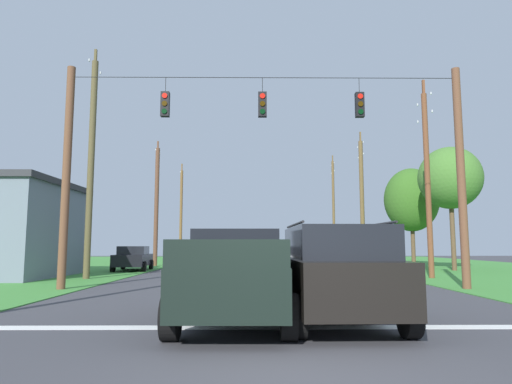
# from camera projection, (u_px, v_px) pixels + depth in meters

# --- Properties ---
(ground_plane) EXTENTS (120.00, 120.00, 0.00)m
(ground_plane) POSITION_uv_depth(u_px,v_px,m) (291.00, 371.00, 5.82)
(ground_plane) COLOR #3D3D42
(stop_bar_stripe) EXTENTS (12.52, 0.45, 0.01)m
(stop_bar_stripe) POSITION_uv_depth(u_px,v_px,m) (278.00, 327.00, 8.87)
(stop_bar_stripe) COLOR white
(stop_bar_stripe) RESTS_ON ground
(lane_dash_0) EXTENTS (2.50, 0.15, 0.01)m
(lane_dash_0) POSITION_uv_depth(u_px,v_px,m) (267.00, 294.00, 14.83)
(lane_dash_0) COLOR white
(lane_dash_0) RESTS_ON ground
(lane_dash_1) EXTENTS (2.50, 0.15, 0.01)m
(lane_dash_1) POSITION_uv_depth(u_px,v_px,m) (262.00, 278.00, 21.74)
(lane_dash_1) COLOR white
(lane_dash_1) RESTS_ON ground
(lane_dash_2) EXTENTS (2.50, 0.15, 0.01)m
(lane_dash_2) POSITION_uv_depth(u_px,v_px,m) (260.00, 271.00, 28.07)
(lane_dash_2) COLOR white
(lane_dash_2) RESTS_ON ground
(overhead_signal_span) EXTENTS (14.97, 0.31, 8.33)m
(overhead_signal_span) POSITION_uv_depth(u_px,v_px,m) (264.00, 165.00, 16.80)
(overhead_signal_span) COLOR brown
(overhead_signal_span) RESTS_ON ground
(pickup_truck) EXTENTS (2.35, 5.43, 1.95)m
(pickup_truck) POSITION_uv_depth(u_px,v_px,m) (236.00, 275.00, 9.63)
(pickup_truck) COLOR black
(pickup_truck) RESTS_ON ground
(suv_black) EXTENTS (2.29, 4.84, 2.05)m
(suv_black) POSITION_uv_depth(u_px,v_px,m) (335.00, 271.00, 9.48)
(suv_black) COLOR black
(suv_black) RESTS_ON ground
(distant_car_crossing_white) EXTENTS (4.33, 2.08, 1.52)m
(distant_car_crossing_white) POSITION_uv_depth(u_px,v_px,m) (316.00, 263.00, 21.01)
(distant_car_crossing_white) COLOR silver
(distant_car_crossing_white) RESTS_ON ground
(distant_car_oncoming) EXTENTS (2.26, 4.42, 1.52)m
(distant_car_oncoming) POSITION_uv_depth(u_px,v_px,m) (133.00, 258.00, 28.04)
(distant_car_oncoming) COLOR black
(distant_car_oncoming) RESTS_ON ground
(distant_car_far_parked) EXTENTS (2.23, 4.40, 1.52)m
(distant_car_far_parked) POSITION_uv_depth(u_px,v_px,m) (227.00, 259.00, 26.68)
(distant_car_far_parked) COLOR silver
(distant_car_far_parked) RESTS_ON ground
(utility_pole_mid_right) EXTENTS (0.27, 1.95, 9.87)m
(utility_pole_mid_right) POSITION_uv_depth(u_px,v_px,m) (427.00, 177.00, 22.22)
(utility_pole_mid_right) COLOR brown
(utility_pole_mid_right) RESTS_ON ground
(utility_pole_far_right) EXTENTS (0.34, 1.94, 10.63)m
(utility_pole_far_right) POSITION_uv_depth(u_px,v_px,m) (362.00, 199.00, 35.71)
(utility_pole_far_right) COLOR brown
(utility_pole_far_right) RESTS_ON ground
(utility_pole_near_left) EXTENTS (0.28, 1.93, 11.45)m
(utility_pole_near_left) POSITION_uv_depth(u_px,v_px,m) (334.00, 207.00, 49.41)
(utility_pole_near_left) COLOR brown
(utility_pole_near_left) RESTS_ON ground
(utility_pole_far_left) EXTENTS (0.31, 1.69, 11.25)m
(utility_pole_far_left) POSITION_uv_depth(u_px,v_px,m) (91.00, 164.00, 21.75)
(utility_pole_far_left) COLOR brown
(utility_pole_far_left) RESTS_ON ground
(utility_pole_distant_right) EXTENTS (0.32, 1.60, 9.61)m
(utility_pole_distant_right) POSITION_uv_depth(u_px,v_px,m) (156.00, 205.00, 34.54)
(utility_pole_distant_right) COLOR brown
(utility_pole_distant_right) RESTS_ON ground
(utility_pole_distant_left) EXTENTS (0.29, 1.92, 10.24)m
(utility_pole_distant_left) POSITION_uv_depth(u_px,v_px,m) (181.00, 213.00, 47.83)
(utility_pole_distant_left) COLOR brown
(utility_pole_distant_left) RESTS_ON ground
(tree_roadside_right) EXTENTS (3.91, 3.91, 7.79)m
(tree_roadside_right) POSITION_uv_depth(u_px,v_px,m) (450.00, 178.00, 28.60)
(tree_roadside_right) COLOR brown
(tree_roadside_right) RESTS_ON ground
(tree_roadside_far_right) EXTENTS (3.94, 3.94, 7.26)m
(tree_roadside_far_right) POSITION_uv_depth(u_px,v_px,m) (411.00, 200.00, 33.42)
(tree_roadside_far_right) COLOR brown
(tree_roadside_far_right) RESTS_ON ground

